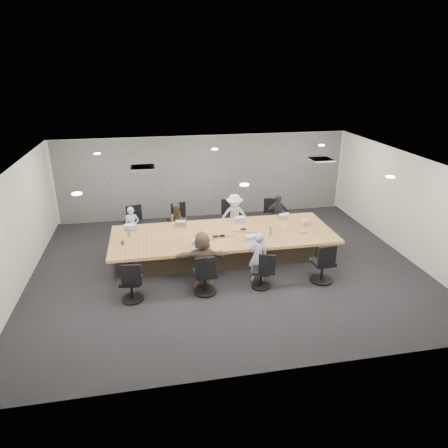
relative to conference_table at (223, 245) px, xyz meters
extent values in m
cube|color=black|center=(0.00, -0.50, -0.40)|extent=(10.00, 8.00, 0.00)
cube|color=white|center=(0.00, -0.50, 2.40)|extent=(10.00, 8.00, 0.00)
cube|color=beige|center=(0.00, 3.50, 1.00)|extent=(10.00, 0.00, 2.80)
cube|color=beige|center=(0.00, -4.50, 1.00)|extent=(10.00, 0.00, 2.80)
cube|color=beige|center=(-5.00, -0.50, 1.00)|extent=(0.00, 8.00, 2.80)
cube|color=beige|center=(5.00, -0.50, 1.00)|extent=(0.00, 8.00, 2.80)
cube|color=slate|center=(0.00, 3.42, 1.00)|extent=(9.80, 0.04, 2.80)
cube|color=#433629|center=(0.00, 0.00, -0.07)|extent=(4.80, 1.40, 0.66)
cube|color=tan|center=(0.00, 0.00, 0.30)|extent=(6.00, 2.20, 0.08)
imported|color=#96B3CB|center=(-2.46, 1.35, 0.18)|extent=(0.43, 0.29, 1.17)
cube|color=#B2B2B7|center=(-2.46, 0.80, 0.35)|extent=(0.34, 0.26, 0.02)
imported|color=#433729|center=(-1.12, 1.35, 0.21)|extent=(0.66, 0.56, 1.21)
cube|color=#8C6647|center=(-1.12, 0.80, 0.35)|extent=(0.33, 0.27, 0.02)
imported|color=silver|center=(0.60, 1.35, 0.29)|extent=(0.98, 0.70, 1.38)
cube|color=#B2B2B7|center=(0.60, 0.80, 0.35)|extent=(0.31, 0.22, 0.02)
imported|color=#25242B|center=(1.95, 1.35, 0.24)|extent=(0.76, 0.33, 1.28)
cube|color=#B2B2B7|center=(1.95, 0.80, 0.35)|extent=(0.35, 0.26, 0.02)
imported|color=brown|center=(-0.75, -1.35, 0.30)|extent=(1.33, 0.53, 1.40)
cube|color=#B2B2B7|center=(-0.75, -0.80, 0.35)|extent=(0.35, 0.25, 0.02)
imported|color=#9C9DB2|center=(0.60, -1.35, 0.24)|extent=(0.50, 0.36, 1.28)
cube|color=#B2B2B7|center=(0.60, -0.80, 0.35)|extent=(0.37, 0.28, 0.02)
cylinder|color=#4A8552|center=(-2.51, 0.27, 0.47)|extent=(0.09, 0.09, 0.26)
cylinder|color=#4A8552|center=(1.21, -0.37, 0.47)|extent=(0.09, 0.09, 0.26)
cylinder|color=silver|center=(-0.89, 0.34, 0.45)|extent=(0.08, 0.08, 0.22)
cylinder|color=white|center=(-0.64, 0.33, 0.38)|extent=(0.09, 0.09, 0.09)
cylinder|color=white|center=(1.78, 0.06, 0.38)|extent=(0.09, 0.09, 0.09)
cylinder|color=brown|center=(-2.65, -0.24, 0.39)|extent=(0.11, 0.11, 0.11)
cube|color=black|center=(-0.25, -0.19, 0.35)|extent=(0.15, 0.10, 0.03)
cube|color=black|center=(0.59, 0.14, 0.35)|extent=(0.16, 0.12, 0.03)
cube|color=black|center=(-0.07, -0.21, 0.37)|extent=(0.14, 0.04, 0.05)
cube|color=#BCAA93|center=(2.40, 0.14, 0.41)|extent=(0.32, 0.26, 0.15)
cube|color=#D86733|center=(2.15, -0.38, 0.36)|extent=(0.20, 0.15, 0.04)
camera|label=1|loc=(-1.82, -9.76, 4.62)|focal=32.00mm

